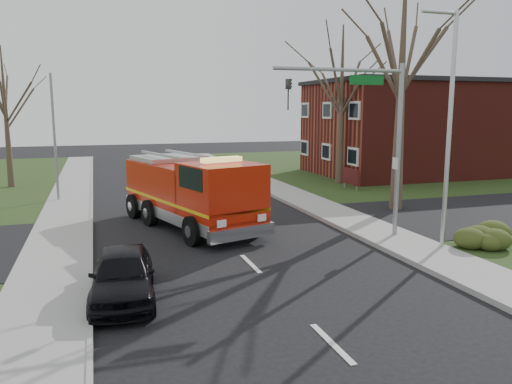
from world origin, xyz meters
name	(u,v)px	position (x,y,z in m)	size (l,w,h in m)	color
ground	(251,264)	(0.00, 0.00, 0.00)	(120.00, 120.00, 0.00)	black
sidewalk_right	(410,246)	(6.20, 0.00, 0.07)	(2.40, 80.00, 0.15)	gray
sidewalk_left	(50,281)	(-6.20, 0.00, 0.07)	(2.40, 80.00, 0.15)	gray
brick_building	(415,128)	(19.00, 18.00, 3.66)	(15.40, 10.40, 7.25)	maroon
health_center_sign	(351,177)	(10.50, 12.50, 0.88)	(0.12, 2.00, 1.40)	#440F10
hedge_corner	(493,234)	(9.00, -1.00, 0.58)	(2.80, 2.00, 0.90)	#2C3A15
bare_tree_near	(402,60)	(9.50, 6.00, 7.41)	(6.00, 6.00, 12.00)	#3C3023
bare_tree_far	(342,88)	(11.00, 15.00, 6.49)	(5.25, 5.25, 10.50)	#3C3023
bare_tree_left	(5,101)	(-10.00, 20.00, 5.56)	(4.50, 4.50, 9.00)	#3C3023
traffic_signal_mast	(370,119)	(5.21, 1.50, 4.71)	(5.29, 0.18, 6.80)	gray
streetlight_pole	(448,125)	(7.14, -0.50, 4.55)	(1.48, 0.16, 8.40)	#B7BABF
utility_pole_far	(55,139)	(-6.80, 14.00, 3.50)	(0.14, 0.14, 7.00)	gray
fire_engine	(192,194)	(-0.87, 5.76, 1.48)	(5.03, 8.56, 3.27)	#B11908
parked_car_maroon	(123,275)	(-4.20, -1.94, 0.70)	(1.66, 4.12, 1.41)	black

